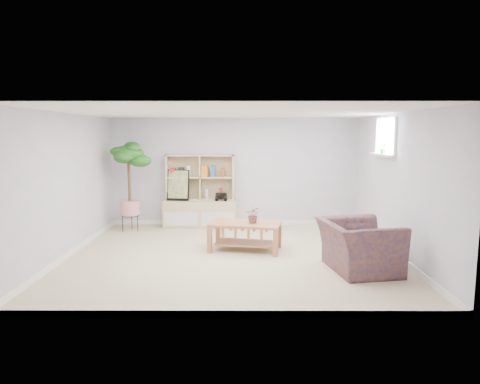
{
  "coord_description": "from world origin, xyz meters",
  "views": [
    {
      "loc": [
        0.16,
        -7.05,
        2.07
      ],
      "look_at": [
        0.13,
        0.36,
        1.04
      ],
      "focal_mm": 32.0,
      "sensor_mm": 36.0,
      "label": 1
    }
  ],
  "objects_px": {
    "storage_unit": "(200,191)",
    "floor_tree": "(129,187)",
    "coffee_table": "(245,236)",
    "armchair": "(359,243)"
  },
  "relations": [
    {
      "from": "coffee_table",
      "to": "floor_tree",
      "type": "height_order",
      "value": "floor_tree"
    },
    {
      "from": "storage_unit",
      "to": "coffee_table",
      "type": "xyz_separation_m",
      "value": [
        0.98,
        -1.9,
        -0.55
      ]
    },
    {
      "from": "armchair",
      "to": "coffee_table",
      "type": "bearing_deg",
      "value": 46.96
    },
    {
      "from": "storage_unit",
      "to": "floor_tree",
      "type": "distance_m",
      "value": 1.51
    },
    {
      "from": "storage_unit",
      "to": "floor_tree",
      "type": "bearing_deg",
      "value": -165.19
    },
    {
      "from": "storage_unit",
      "to": "armchair",
      "type": "height_order",
      "value": "storage_unit"
    },
    {
      "from": "storage_unit",
      "to": "coffee_table",
      "type": "relative_size",
      "value": 1.3
    },
    {
      "from": "storage_unit",
      "to": "armchair",
      "type": "xyz_separation_m",
      "value": [
        2.67,
        -3.02,
        -0.37
      ]
    },
    {
      "from": "floor_tree",
      "to": "storage_unit",
      "type": "bearing_deg",
      "value": 14.81
    },
    {
      "from": "storage_unit",
      "to": "floor_tree",
      "type": "relative_size",
      "value": 0.84
    }
  ]
}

